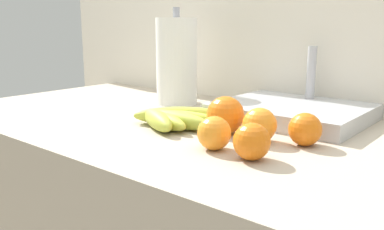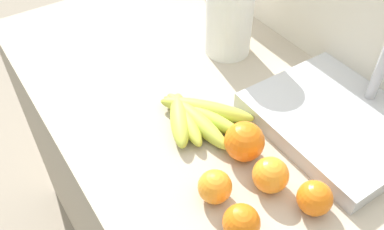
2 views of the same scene
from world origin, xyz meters
name	(u,v)px [view 1 (image 1 of 2)]	position (x,y,z in m)	size (l,w,h in m)	color
wall_back	(270,171)	(0.00, 0.38, 0.65)	(1.85, 0.06, 1.30)	silver
banana_bunch	(171,118)	(-0.03, -0.06, 0.89)	(0.22, 0.21, 0.04)	#B4C03F
orange_front	(305,129)	(0.28, 0.00, 0.91)	(0.07, 0.07, 0.07)	orange
orange_center	(260,125)	(0.19, -0.03, 0.91)	(0.07, 0.07, 0.07)	orange
orange_right	(252,142)	(0.24, -0.14, 0.91)	(0.07, 0.07, 0.07)	orange
orange_far_right	(214,133)	(0.15, -0.14, 0.91)	(0.07, 0.07, 0.07)	orange
orange_back_right	(225,115)	(0.10, -0.03, 0.92)	(0.08, 0.08, 0.08)	orange
paper_towel_roll	(177,61)	(-0.22, 0.17, 1.00)	(0.12, 0.12, 0.29)	white
sink_basin	(292,111)	(0.15, 0.20, 0.89)	(0.36, 0.30, 0.18)	#B7BABF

